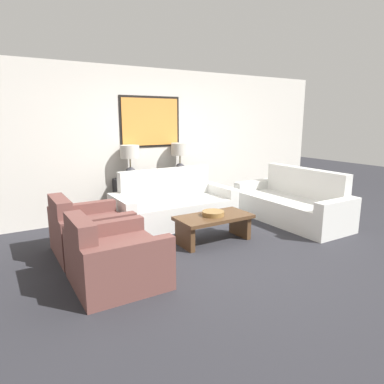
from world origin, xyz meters
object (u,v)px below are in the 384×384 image
Objects in this scene: table_lamp_right at (180,153)px; couch_by_side at (292,204)px; decorative_bowl at (213,213)px; armchair_near_camera at (114,259)px; couch_by_back_wall at (173,206)px; armchair_near_back_wall at (89,233)px; console_table at (157,195)px; coffee_table at (214,223)px; table_lamp_left at (130,156)px.

table_lamp_right is 0.29× the size of couch_by_side.
decorative_bowl is 1.74m from armchair_near_camera.
couch_by_back_wall is 1.68m from armchair_near_back_wall.
armchair_near_camera is (0.00, -1.03, 0.00)m from armchair_near_back_wall.
console_table is at bearing 138.97° from couch_by_side.
couch_by_back_wall is (0.00, -0.65, -0.07)m from console_table.
couch_by_back_wall is 2.16× the size of armchair_near_back_wall.
armchair_near_back_wall reaches higher than decorative_bowl.
armchair_near_back_wall and armchair_near_camera have the same top height.
decorative_bowl is 0.34× the size of armchair_near_back_wall.
coffee_table is at bearing -175.44° from couch_by_side.
decorative_bowl is (0.07, -1.73, 0.06)m from console_table.
table_lamp_left reaches higher than console_table.
table_lamp_left reaches higher than armchair_near_back_wall.
console_table is at bearing 92.54° from coffee_table.
armchair_near_camera is (-3.42, -0.66, -0.02)m from couch_by_side.
armchair_near_camera is at bearing -90.00° from armchair_near_back_wall.
armchair_near_camera reaches higher than decorative_bowl.
table_lamp_left reaches higher than coffee_table.
armchair_near_back_wall is (-1.58, -0.58, -0.02)m from couch_by_back_wall.
couch_by_back_wall is at bearing -52.52° from table_lamp_left.
armchair_near_back_wall is (-2.08, -1.23, -0.84)m from table_lamp_right.
coffee_table is 1.16× the size of armchair_near_camera.
table_lamp_right is at bearing 0.00° from table_lamp_left.
couch_by_back_wall reaches higher than console_table.
armchair_near_camera is (-1.66, -0.52, -0.01)m from coffee_table.
console_table is 2.76m from armchair_near_camera.
armchair_near_back_wall is (-1.58, -1.23, -0.08)m from console_table.
decorative_bowl is (-0.43, -1.73, -0.70)m from table_lamp_right.
coffee_table is 3.45× the size of decorative_bowl.
console_table is 2.66× the size of table_lamp_right.
table_lamp_right is 1.98m from coffee_table.
table_lamp_left is 1.00m from table_lamp_right.
couch_by_back_wall is at bearing 94.04° from coffee_table.
table_lamp_right is at bearing 76.44° from coffee_table.
decorative_bowl is at bearing -103.83° from table_lamp_right.
couch_by_back_wall is at bearing 152.63° from couch_by_side.
armchair_near_back_wall is (-3.42, 0.38, -0.02)m from couch_by_side.
table_lamp_right is at bearing 0.00° from console_table.
armchair_near_camera reaches higher than coffee_table.
coffee_table is (-0.42, -1.74, -0.83)m from table_lamp_right.
table_lamp_left is at bearing 180.00° from console_table.
armchair_near_back_wall is (-1.65, 0.51, -0.15)m from decorative_bowl.
couch_by_back_wall reaches higher than armchair_near_camera.
table_lamp_right reaches higher than decorative_bowl.
decorative_bowl is (-1.77, -0.13, 0.13)m from couch_by_side.
table_lamp_left is 1.00× the size of table_lamp_right.
table_lamp_right is 0.29× the size of couch_by_back_wall.
table_lamp_left is 2.02m from coffee_table.
coffee_table is 1.16× the size of armchair_near_back_wall.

